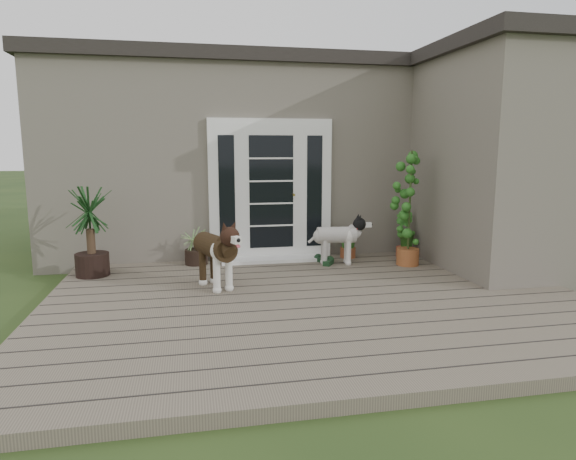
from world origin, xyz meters
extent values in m
cube|color=#6B5B4C|center=(0.00, 0.40, 0.06)|extent=(6.20, 4.60, 0.12)
cube|color=#665E54|center=(0.00, 4.65, 1.55)|extent=(7.40, 4.00, 3.10)
cube|color=#2D2826|center=(0.00, 4.65, 3.20)|extent=(7.60, 4.20, 0.20)
cube|color=#665E54|center=(2.90, 1.50, 1.55)|extent=(1.60, 2.40, 3.10)
cube|color=#2D2826|center=(2.90, 1.50, 3.20)|extent=(1.80, 2.60, 0.20)
cube|color=white|center=(-0.20, 2.60, 1.19)|extent=(1.90, 0.14, 2.15)
cube|color=white|center=(-0.20, 2.40, 0.14)|extent=(1.60, 0.40, 0.05)
imported|color=#275518|center=(1.00, 2.40, 0.37)|extent=(0.56, 0.56, 0.51)
imported|color=#1C5016|center=(1.90, 2.27, 0.38)|extent=(0.49, 0.49, 0.52)
imported|color=#24651C|center=(2.37, 2.21, 0.39)|extent=(0.48, 0.48, 0.55)
camera|label=1|loc=(-1.43, -4.92, 1.82)|focal=30.85mm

